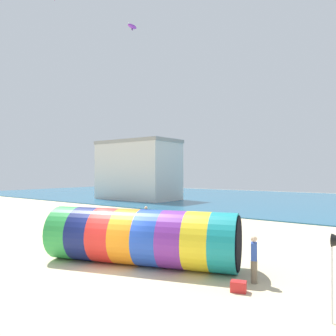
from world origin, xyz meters
name	(u,v)px	position (x,y,z in m)	size (l,w,h in m)	color
ground_plane	(98,273)	(0.00, 0.00, 0.00)	(120.00, 120.00, 0.00)	beige
sea	(319,202)	(0.00, 37.92, 0.05)	(120.00, 40.00, 0.10)	#236084
giant_inflatable_tube	(141,237)	(0.55, 1.97, 1.21)	(8.78, 5.02, 2.42)	green
kite_handler	(254,259)	(5.45, 2.67, 0.89)	(0.34, 0.42, 1.73)	#726651
kite_purple_parafoil	(132,26)	(-10.83, 13.44, 17.69)	(0.53, 1.10, 0.59)	purple
bystander_mid_beach	(146,217)	(-5.39, 9.15, 0.81)	(0.41, 0.31, 1.60)	black
promenade_building	(138,170)	(-22.22, 26.80, 4.35)	(11.97, 6.49, 8.68)	silver
cooler_box	(238,286)	(5.36, 1.53, 0.18)	(0.52, 0.36, 0.36)	red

